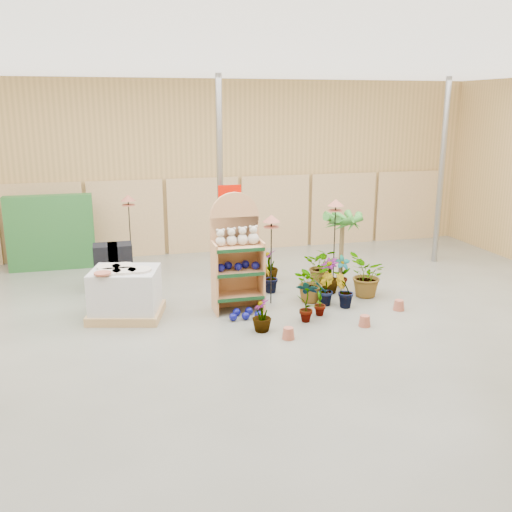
{
  "coord_description": "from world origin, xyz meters",
  "views": [
    {
      "loc": [
        -2.4,
        -8.87,
        3.85
      ],
      "look_at": [
        0.3,
        1.5,
        1.0
      ],
      "focal_mm": 40.0,
      "sensor_mm": 36.0,
      "label": 1
    }
  ],
  "objects_px": {
    "bird_table_front": "(271,221)",
    "pallet_stack": "(125,293)",
    "display_shelf": "(236,257)",
    "potted_plant_2": "(311,282)"
  },
  "relations": [
    {
      "from": "bird_table_front",
      "to": "pallet_stack",
      "type": "bearing_deg",
      "value": -179.02
    },
    {
      "from": "display_shelf",
      "to": "pallet_stack",
      "type": "height_order",
      "value": "display_shelf"
    },
    {
      "from": "pallet_stack",
      "to": "potted_plant_2",
      "type": "relative_size",
      "value": 1.88
    },
    {
      "from": "pallet_stack",
      "to": "potted_plant_2",
      "type": "height_order",
      "value": "pallet_stack"
    },
    {
      "from": "bird_table_front",
      "to": "potted_plant_2",
      "type": "distance_m",
      "value": 1.51
    },
    {
      "from": "display_shelf",
      "to": "potted_plant_2",
      "type": "height_order",
      "value": "display_shelf"
    },
    {
      "from": "potted_plant_2",
      "to": "display_shelf",
      "type": "bearing_deg",
      "value": -179.74
    },
    {
      "from": "bird_table_front",
      "to": "display_shelf",
      "type": "bearing_deg",
      "value": -174.17
    },
    {
      "from": "pallet_stack",
      "to": "bird_table_front",
      "type": "height_order",
      "value": "bird_table_front"
    },
    {
      "from": "display_shelf",
      "to": "bird_table_front",
      "type": "bearing_deg",
      "value": 6.04
    }
  ]
}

